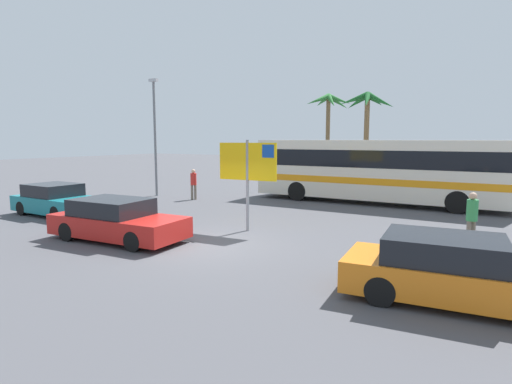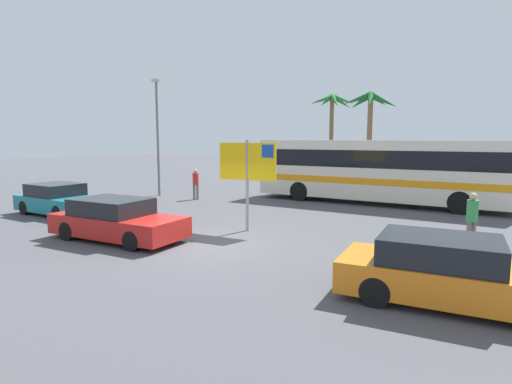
% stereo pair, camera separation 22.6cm
% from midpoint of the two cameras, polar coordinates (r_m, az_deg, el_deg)
% --- Properties ---
extents(ground, '(120.00, 120.00, 0.00)m').
position_cam_midpoint_polar(ground, '(12.97, -6.69, -7.16)').
color(ground, '#4C4C51').
extents(bus_front_coach, '(12.29, 2.60, 3.17)m').
position_cam_midpoint_polar(bus_front_coach, '(21.64, 16.84, 3.15)').
color(bus_front_coach, silver).
rests_on(bus_front_coach, ground).
extents(ferry_sign, '(2.20, 0.22, 3.20)m').
position_cam_midpoint_polar(ferry_sign, '(14.44, -0.60, 3.71)').
color(ferry_sign, gray).
rests_on(ferry_sign, ground).
extents(car_teal, '(3.93, 1.92, 1.32)m').
position_cam_midpoint_polar(car_teal, '(19.74, -25.22, -0.96)').
color(car_teal, '#19757F').
rests_on(car_teal, ground).
extents(car_red, '(4.58, 2.10, 1.32)m').
position_cam_midpoint_polar(car_red, '(14.08, -18.17, -3.68)').
color(car_red, red).
rests_on(car_red, ground).
extents(car_orange, '(4.45, 2.19, 1.32)m').
position_cam_midpoint_polar(car_orange, '(9.16, 25.67, -9.88)').
color(car_orange, orange).
rests_on(car_orange, ground).
extents(pedestrian_by_bus, '(0.32, 0.32, 1.66)m').
position_cam_midpoint_polar(pedestrian_by_bus, '(13.90, 27.97, -2.89)').
color(pedestrian_by_bus, '#706656').
rests_on(pedestrian_by_bus, ground).
extents(pedestrian_crossing_lot, '(0.32, 0.32, 1.63)m').
position_cam_midpoint_polar(pedestrian_crossing_lot, '(22.40, -8.01, 1.40)').
color(pedestrian_crossing_lot, '#706656').
rests_on(pedestrian_crossing_lot, ground).
extents(lamp_post_right_side, '(0.56, 0.20, 6.54)m').
position_cam_midpoint_polar(lamp_post_right_side, '(24.26, -13.10, 7.97)').
color(lamp_post_right_side, slate).
rests_on(lamp_post_right_side, ground).
extents(palm_tree_seaside, '(3.52, 3.68, 6.18)m').
position_cam_midpoint_polar(palm_tree_seaside, '(27.45, 15.58, 10.63)').
color(palm_tree_seaside, brown).
rests_on(palm_tree_seaside, ground).
extents(palm_tree_inland, '(3.35, 3.57, 6.70)m').
position_cam_midpoint_polar(palm_tree_inland, '(33.09, 10.62, 11.16)').
color(palm_tree_inland, brown).
rests_on(palm_tree_inland, ground).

